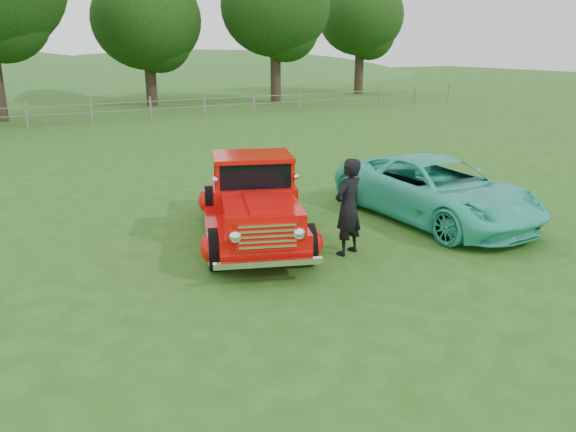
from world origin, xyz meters
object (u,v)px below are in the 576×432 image
red_pickup (253,202)px  teal_sedan (436,189)px  tree_near_east (147,20)px  tree_mid_east (275,6)px  man (348,207)px  tree_far_east (361,16)px

red_pickup → teal_sedan: (4.20, -0.75, -0.09)m
tree_near_east → teal_sedan: bearing=-92.3°
teal_sedan → red_pickup: bearing=167.8°
tree_mid_east → teal_sedan: 27.65m
man → tree_mid_east: bearing=-133.6°
tree_far_east → man: tree_far_east is taller
tree_near_east → teal_sedan: tree_near_east is taller
tree_mid_east → red_pickup: (-13.29, -24.79, -5.38)m
tree_near_east → tree_mid_east: 8.30m
teal_sedan → man: (-2.98, -0.86, 0.22)m
tree_mid_east → red_pickup: bearing=-118.2°
tree_near_east → tree_far_east: (17.00, 1.00, 0.61)m
tree_near_east → man: size_ratio=4.49×
teal_sedan → man: man is taller
tree_mid_east → teal_sedan: tree_mid_east is taller
tree_near_east → tree_mid_east: (8.00, -2.00, 0.93)m
tree_mid_east → man: (-12.07, -26.39, -5.25)m
teal_sedan → man: bearing=-165.9°
tree_mid_east → tree_far_east: (9.00, 3.00, -0.31)m
red_pickup → teal_sedan: red_pickup is taller
tree_far_east → man: (-21.07, -29.39, -4.93)m
tree_near_east → man: 29.01m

